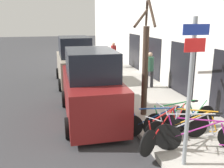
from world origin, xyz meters
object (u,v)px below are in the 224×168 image
object	(u,v)px
parked_car_0	(91,88)
pedestrian_far	(114,53)
bicycle_0	(207,141)
bicycle_2	(200,128)
bicycle_1	(195,133)
pedestrian_near	(150,67)
parked_car_1	(75,63)
street_tree	(145,63)
bicycle_5	(181,118)
signpost	(190,88)
bicycle_3	(167,129)
bicycle_4	(163,124)

from	to	relation	value
parked_car_0	pedestrian_far	world-z (taller)	parked_car_0
bicycle_0	bicycle_2	distance (m)	0.76
parked_car_0	pedestrian_far	bearing A→B (deg)	71.84
bicycle_1	pedestrian_near	bearing A→B (deg)	8.88
parked_car_0	parked_car_1	size ratio (longest dim) A/B	1.03
bicycle_1	street_tree	xyz separation A→B (m)	(-0.43, 2.55, 1.43)
bicycle_1	bicycle_5	distance (m)	0.99
parked_car_1	pedestrian_far	distance (m)	4.45
signpost	bicycle_3	size ratio (longest dim) A/B	1.57
pedestrian_far	street_tree	distance (m)	8.96
bicycle_2	pedestrian_far	bearing A→B (deg)	32.21
signpost	bicycle_1	distance (m)	1.73
signpost	pedestrian_near	xyz separation A→B (m)	(1.78, 6.50, -0.85)
signpost	bicycle_5	bearing A→B (deg)	63.85
bicycle_0	parked_car_1	world-z (taller)	parked_car_1
bicycle_1	bicycle_5	xyz separation A→B (m)	(0.15, 0.98, -0.01)
bicycle_1	bicycle_3	xyz separation A→B (m)	(-0.58, 0.41, -0.01)
bicycle_2	bicycle_3	bearing A→B (deg)	113.52
bicycle_0	bicycle_2	xyz separation A→B (m)	(0.27, 0.71, -0.02)
bicycle_4	pedestrian_near	bearing A→B (deg)	-2.56
bicycle_4	street_tree	world-z (taller)	street_tree
bicycle_0	bicycle_4	world-z (taller)	bicycle_0
signpost	bicycle_4	world-z (taller)	signpost
signpost	pedestrian_far	world-z (taller)	signpost
parked_car_0	parked_car_1	bearing A→B (deg)	91.66
parked_car_0	street_tree	world-z (taller)	street_tree
bicycle_3	bicycle_5	bearing A→B (deg)	-85.92
pedestrian_far	bicycle_5	bearing A→B (deg)	-92.97
bicycle_5	parked_car_1	distance (m)	7.56
bicycle_3	pedestrian_near	bearing A→B (deg)	-51.64
bicycle_2	parked_car_1	bearing A→B (deg)	52.53
pedestrian_far	pedestrian_near	bearing A→B (deg)	-85.82
bicycle_0	street_tree	xyz separation A→B (m)	(-0.46, 3.02, 1.42)
parked_car_0	bicycle_0	bearing A→B (deg)	-55.23
bicycle_2	street_tree	world-z (taller)	street_tree
bicycle_3	parked_car_1	bearing A→B (deg)	-21.90
bicycle_3	parked_car_0	bearing A→B (deg)	-1.30
bicycle_0	bicycle_4	xyz separation A→B (m)	(-0.57, 1.21, -0.03)
parked_car_0	pedestrian_near	world-z (taller)	parked_car_0
bicycle_0	parked_car_0	xyz separation A→B (m)	(-2.27, 3.45, 0.54)
street_tree	bicycle_2	bearing A→B (deg)	-72.30
pedestrian_near	bicycle_3	bearing A→B (deg)	61.21
bicycle_4	bicycle_5	bearing A→B (deg)	-54.84
bicycle_5	street_tree	size ratio (longest dim) A/B	0.62
bicycle_1	parked_car_1	xyz separation A→B (m)	(-2.27, 8.12, 0.57)
bicycle_3	pedestrian_near	size ratio (longest dim) A/B	1.23
bicycle_5	signpost	bearing A→B (deg)	146.97
bicycle_3	street_tree	xyz separation A→B (m)	(0.15, 2.14, 1.44)
bicycle_4	parked_car_0	bearing A→B (deg)	52.69
parked_car_0	signpost	bearing A→B (deg)	-65.24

